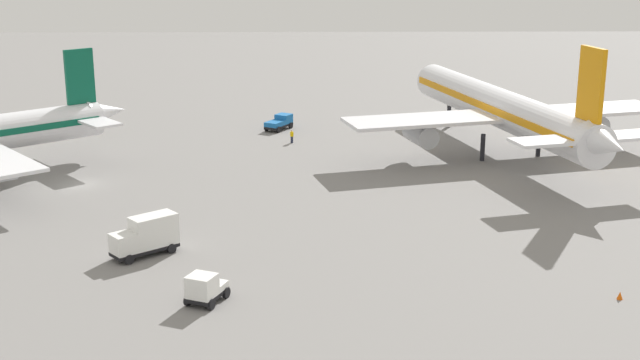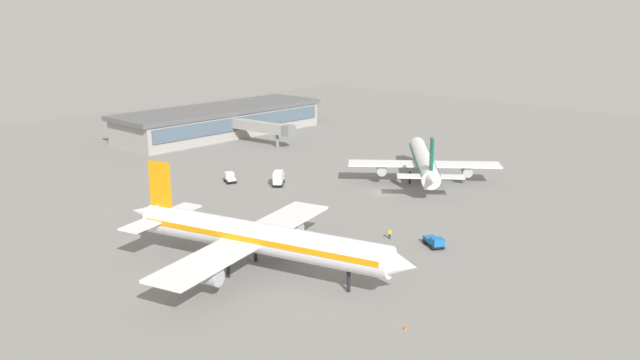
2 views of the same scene
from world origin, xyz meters
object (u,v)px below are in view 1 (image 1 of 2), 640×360
Objects in this scene: catering_truck at (146,235)px; safety_cone_far_side at (460,107)px; ground_crew_worker at (292,136)px; safety_cone_near_gate at (620,295)px; pushback_tractor at (280,122)px; baggage_tug at (205,288)px; airplane_taxiing at (502,109)px.

catering_truck is 70.75m from safety_cone_far_side.
ground_crew_worker reaches higher than safety_cone_far_side.
safety_cone_near_gate is (36.09, -9.60, -1.40)m from catering_truck.
safety_cone_near_gate is at bearing -108.73° from ground_crew_worker.
safety_cone_near_gate is (26.49, -56.89, -0.67)m from pushback_tractor.
pushback_tractor is 29.95m from safety_cone_far_side.
pushback_tractor is at bearing -160.34° from baggage_tug.
ground_crew_worker is 32.84m from safety_cone_far_side.
safety_cone_far_side is at bearing 89.76° from safety_cone_near_gate.
pushback_tractor is 62.76m from safety_cone_near_gate.
ground_crew_worker is at bearing -145.23° from catering_truck.
safety_cone_near_gate is at bearing 164.40° from airplane_taxiing.
safety_cone_near_gate is at bearing 113.79° from baggage_tug.
baggage_tug is 30.21m from safety_cone_near_gate.
ground_crew_worker is (-25.20, 5.61, -4.61)m from airplane_taxiing.
baggage_tug is at bearing 81.81° from catering_truck.
pushback_tractor is 7.92× the size of safety_cone_near_gate.
safety_cone_near_gate is at bearing 125.95° from catering_truck.
safety_cone_near_gate is (-0.47, -43.39, -5.16)m from airplane_taxiing.
catering_truck is 9.24× the size of safety_cone_far_side.
pushback_tractor is at bearing 114.97° from safety_cone_near_gate.
catering_truck reaches higher than baggage_tug.
catering_truck is at bearing -151.59° from ground_crew_worker.
airplane_taxiing reaches higher than ground_crew_worker.
catering_truck is at bearing 117.76° from airplane_taxiing.
pushback_tractor is (-26.97, 13.50, -4.49)m from airplane_taxiing.
airplane_taxiing is 43.70m from safety_cone_near_gate.
pushback_tractor is 8.08m from ground_crew_worker.
airplane_taxiing is 10.22× the size of pushback_tractor.
pushback_tractor is at bearing 48.44° from airplane_taxiing.
ground_crew_worker is 54.89m from safety_cone_near_gate.
pushback_tractor is at bearing -140.62° from catering_truck.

